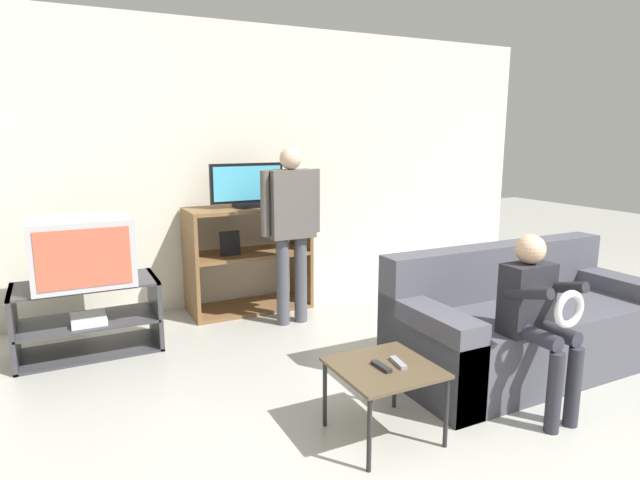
% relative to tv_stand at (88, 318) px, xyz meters
% --- Properties ---
extents(wall_back, '(6.40, 0.06, 2.60)m').
position_rel_tv_stand_xyz_m(wall_back, '(1.58, 0.75, 1.04)').
color(wall_back, silver).
rests_on(wall_back, ground_plane).
extents(tv_stand, '(1.00, 0.50, 0.53)m').
position_rel_tv_stand_xyz_m(tv_stand, '(0.00, 0.00, 0.00)').
color(tv_stand, '#38383D').
rests_on(tv_stand, ground_plane).
extents(television_main, '(0.68, 0.57, 0.48)m').
position_rel_tv_stand_xyz_m(television_main, '(-0.00, 0.00, 0.51)').
color(television_main, '#B2B2B7').
rests_on(television_main, tv_stand).
extents(media_shelf, '(1.09, 0.50, 0.96)m').
position_rel_tv_stand_xyz_m(media_shelf, '(1.40, 0.43, 0.23)').
color(media_shelf, brown).
rests_on(media_shelf, ground_plane).
extents(television_flat, '(0.67, 0.20, 0.39)m').
position_rel_tv_stand_xyz_m(television_flat, '(1.40, 0.41, 0.88)').
color(television_flat, black).
rests_on(television_flat, media_shelf).
extents(snack_table, '(0.51, 0.51, 0.40)m').
position_rel_tv_stand_xyz_m(snack_table, '(1.33, -1.94, 0.10)').
color(snack_table, brown).
rests_on(snack_table, ground_plane).
extents(remote_control_black, '(0.04, 0.15, 0.02)m').
position_rel_tv_stand_xyz_m(remote_control_black, '(1.30, -1.96, 0.15)').
color(remote_control_black, '#232328').
rests_on(remote_control_black, snack_table).
extents(remote_control_white, '(0.06, 0.15, 0.02)m').
position_rel_tv_stand_xyz_m(remote_control_white, '(1.41, -1.96, 0.15)').
color(remote_control_white, gray).
rests_on(remote_control_white, snack_table).
extents(couch, '(1.91, 0.81, 0.83)m').
position_rel_tv_stand_xyz_m(couch, '(2.67, -1.64, 0.03)').
color(couch, '#4C4C56').
rests_on(couch, ground_plane).
extents(person_standing_adult, '(0.53, 0.20, 1.50)m').
position_rel_tv_stand_xyz_m(person_standing_adult, '(1.61, -0.10, 0.64)').
color(person_standing_adult, '#4C4C56').
rests_on(person_standing_adult, ground_plane).
extents(person_seated_child, '(0.33, 0.43, 1.04)m').
position_rel_tv_stand_xyz_m(person_seated_child, '(2.25, -2.10, 0.36)').
color(person_seated_child, '#2D2D38').
rests_on(person_seated_child, ground_plane).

